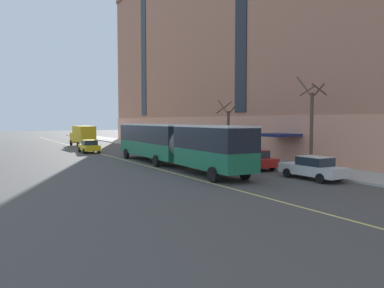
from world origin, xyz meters
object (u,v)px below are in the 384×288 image
(parked_car_white_3, at_px, (138,143))
(box_truck, at_px, (83,135))
(parked_car_green_2, at_px, (159,146))
(parked_car_red_5, at_px, (192,151))
(street_tree_far_uptown, at_px, (228,129))
(taxi_cab, at_px, (89,146))
(parked_car_white_4, at_px, (313,168))
(fire_hydrant, at_px, (212,154))
(parked_car_red_0, at_px, (253,159))
(street_tree_mid_block, at_px, (311,123))
(city_bus, at_px, (172,142))

(parked_car_white_3, height_order, box_truck, box_truck)
(parked_car_green_2, bearing_deg, parked_car_white_3, 88.92)
(parked_car_red_5, distance_m, street_tree_far_uptown, 4.33)
(parked_car_green_2, distance_m, taxi_cab, 8.52)
(parked_car_white_3, relative_size, parked_car_white_4, 0.99)
(fire_hydrant, bearing_deg, parked_car_white_4, -96.65)
(parked_car_white_3, xyz_separation_m, parked_car_red_5, (0.07, -15.04, -0.00))
(parked_car_white_4, bearing_deg, fire_hydrant, 83.35)
(fire_hydrant, bearing_deg, taxi_cab, 124.91)
(box_truck, bearing_deg, parked_car_red_0, -80.58)
(parked_car_red_5, height_order, street_tree_far_uptown, street_tree_far_uptown)
(parked_car_green_2, relative_size, parked_car_white_4, 1.00)
(street_tree_mid_block, bearing_deg, parked_car_red_5, 102.82)
(parked_car_red_0, relative_size, taxi_cab, 1.02)
(city_bus, xyz_separation_m, fire_hydrant, (6.67, 4.08, -1.59))
(parked_car_red_5, xyz_separation_m, taxi_cab, (-7.59, 11.93, -0.00))
(street_tree_mid_block, height_order, street_tree_far_uptown, street_tree_mid_block)
(parked_car_green_2, height_order, street_tree_mid_block, street_tree_mid_block)
(taxi_cab, xyz_separation_m, street_tree_mid_block, (10.59, -25.15, 2.94))
(parked_car_green_2, relative_size, fire_hydrant, 6.40)
(parked_car_red_5, bearing_deg, street_tree_far_uptown, -35.33)
(parked_car_white_3, relative_size, parked_car_red_5, 1.05)
(parked_car_white_4, bearing_deg, box_truck, 97.90)
(parked_car_green_2, xyz_separation_m, parked_car_white_4, (0.09, -23.92, -0.00))
(street_tree_far_uptown, bearing_deg, parked_car_red_5, 144.67)
(street_tree_mid_block, bearing_deg, box_truck, 103.30)
(box_truck, bearing_deg, taxi_cab, -100.02)
(street_tree_mid_block, relative_size, street_tree_far_uptown, 1.23)
(taxi_cab, xyz_separation_m, street_tree_far_uptown, (10.60, -14.07, 2.25))
(parked_car_red_0, xyz_separation_m, fire_hydrant, (1.71, 8.78, -0.29))
(street_tree_far_uptown, bearing_deg, parked_car_white_4, -102.53)
(parked_car_red_5, distance_m, fire_hydrant, 2.08)
(box_truck, xyz_separation_m, taxi_cab, (-1.99, -11.25, -0.97))
(parked_car_red_5, height_order, street_tree_mid_block, street_tree_mid_block)
(parked_car_green_2, height_order, parked_car_red_5, same)
(city_bus, bearing_deg, parked_car_white_3, 76.28)
(street_tree_far_uptown, bearing_deg, fire_hydrant, 148.06)
(parked_car_green_2, distance_m, parked_car_red_5, 7.66)
(parked_car_red_0, distance_m, parked_car_white_4, 6.21)
(taxi_cab, bearing_deg, parked_car_green_2, -30.09)
(street_tree_far_uptown, height_order, fire_hydrant, street_tree_far_uptown)
(parked_car_red_0, xyz_separation_m, parked_car_white_4, (-0.04, -6.21, 0.00))
(parked_car_red_5, bearing_deg, fire_hydrant, -38.02)
(city_bus, relative_size, street_tree_mid_block, 2.86)
(parked_car_green_2, distance_m, parked_car_white_3, 7.38)
(parked_car_red_0, relative_size, fire_hydrant, 6.24)
(parked_car_white_3, relative_size, street_tree_mid_block, 0.64)
(parked_car_red_5, relative_size, street_tree_mid_block, 0.61)
(taxi_cab, bearing_deg, parked_car_red_0, -71.15)
(city_bus, xyz_separation_m, parked_car_white_3, (4.98, 20.39, -1.30))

